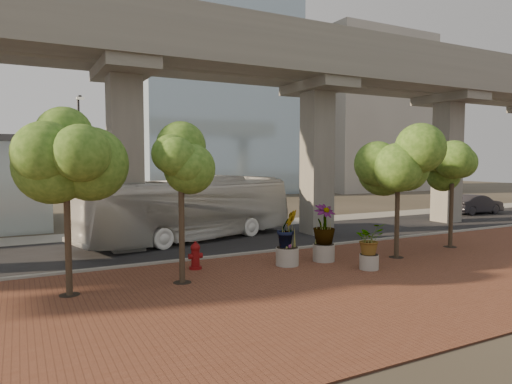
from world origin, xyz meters
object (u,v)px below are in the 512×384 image
transit_bus (189,209)px  parked_car (476,205)px  fire_hydrant (195,256)px  planter_front (369,241)px

transit_bus → parked_car: 26.67m
fire_hydrant → parked_car: bearing=15.4°
fire_hydrant → transit_bus: bearing=72.7°
transit_bus → fire_hydrant: (-2.15, -6.91, -1.24)m
transit_bus → parked_car: size_ratio=2.63×
transit_bus → parked_car: bearing=-102.5°
planter_front → transit_bus: bearing=113.0°
transit_bus → planter_front: transit_bus is taller
parked_car → fire_hydrant: parked_car is taller
parked_car → planter_front: (-22.21, -11.41, 0.43)m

